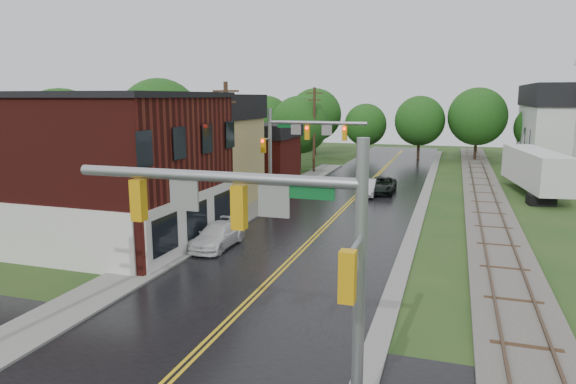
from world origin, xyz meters
The scene contains 19 objects.
main_road centered at (0.00, 30.00, 0.00)m, with size 10.00×90.00×0.02m, color black.
curb_right centered at (5.40, 35.00, 0.00)m, with size 0.80×70.00×0.12m, color gray.
sidewalk_left centered at (-6.20, 25.00, 0.00)m, with size 2.40×50.00×0.12m, color gray.
brick_building centered at (-12.48, 15.00, 4.15)m, with size 14.30×10.30×8.30m.
yellow_house centered at (-11.00, 26.00, 3.20)m, with size 8.00×7.00×6.40m, color tan.
darkred_building centered at (-10.00, 35.00, 2.20)m, with size 7.00×6.00×4.40m, color #3F0F0C.
railroad centered at (10.00, 35.00, 0.11)m, with size 3.20×80.00×0.30m.
traffic_signal_near centered at (3.47, 2.00, 4.97)m, with size 7.34×0.30×7.20m.
traffic_signal_far centered at (-3.47, 27.00, 4.97)m, with size 7.34×0.43×7.20m.
utility_pole_b centered at (-6.80, 22.00, 4.72)m, with size 1.80×0.28×9.00m.
utility_pole_c centered at (-6.80, 44.00, 4.72)m, with size 1.80×0.28×9.00m.
tree_left_a centered at (-19.85, 21.90, 5.11)m, with size 6.80×6.80×8.67m.
tree_left_b centered at (-17.85, 31.90, 5.72)m, with size 7.60×7.60×9.69m.
tree_left_c centered at (-13.85, 39.90, 4.51)m, with size 6.00×6.00×7.65m.
tree_left_e centered at (-8.85, 45.90, 4.81)m, with size 6.40×6.40×8.16m.
suv_dark centered at (1.76, 34.17, 0.66)m, with size 2.20×4.77×1.33m, color black.
sedan_silver centered at (0.80, 32.68, 0.67)m, with size 1.41×4.05×1.33m, color silver.
pickup_white centered at (-4.48, 15.52, 0.64)m, with size 1.78×4.39×1.27m, color white.
semi_trailer centered at (13.89, 37.24, 2.21)m, with size 4.20×11.83×3.70m.
Camera 1 is at (7.44, -8.81, 8.06)m, focal length 32.00 mm.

